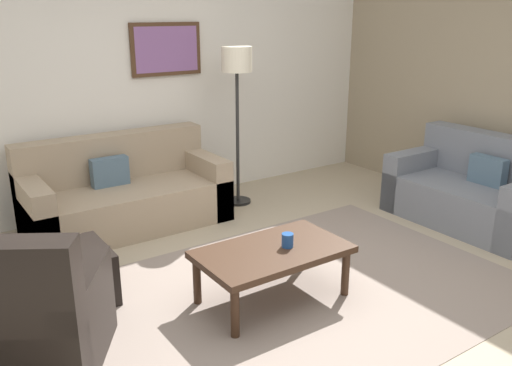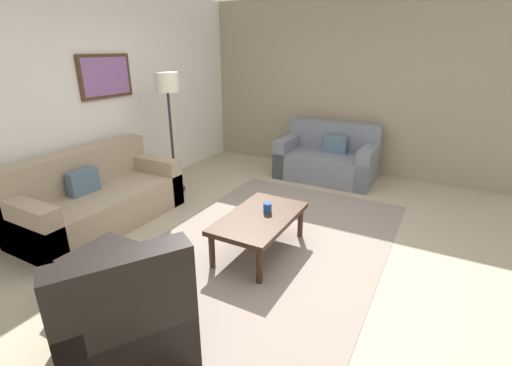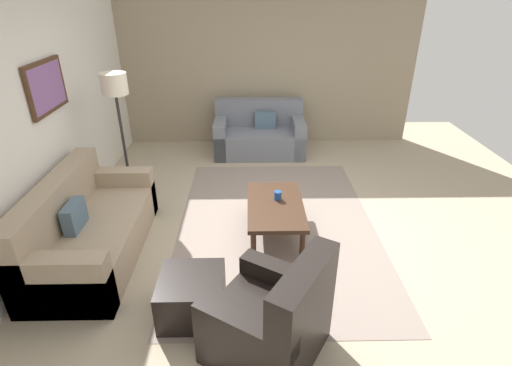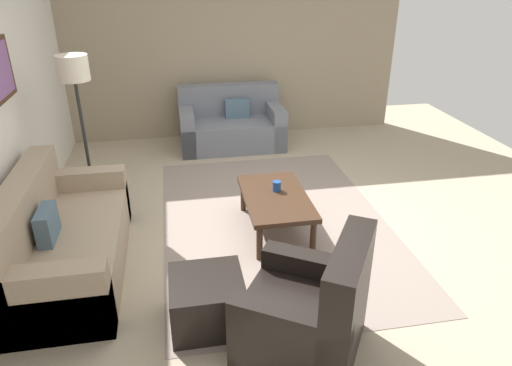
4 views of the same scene
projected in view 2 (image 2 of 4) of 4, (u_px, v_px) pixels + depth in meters
ground_plane at (269, 244)px, 3.94m from camera, size 8.00×8.00×0.00m
rear_partition at (90, 99)px, 4.61m from camera, size 6.00×0.12×2.80m
stone_feature_panel at (352, 88)px, 5.91m from camera, size 0.12×5.20×2.80m
area_rug at (269, 244)px, 3.94m from camera, size 3.50×2.37×0.01m
couch_main at (96, 200)px, 4.34m from camera, size 1.93×0.91×0.88m
couch_loveseat at (328, 159)px, 5.91m from camera, size 0.88×1.53×0.88m
armchair_leather at (125, 324)px, 2.38m from camera, size 1.10×1.10×0.95m
ottoman at (108, 274)px, 3.09m from camera, size 0.56×0.56×0.40m
coffee_table at (260, 220)px, 3.69m from camera, size 1.10×0.64×0.41m
cup at (267, 208)px, 3.73m from camera, size 0.09×0.09×0.10m
lamp_standing at (168, 95)px, 4.95m from camera, size 0.32×0.32×1.71m
framed_artwork at (106, 76)px, 4.66m from camera, size 0.79×0.04×0.55m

